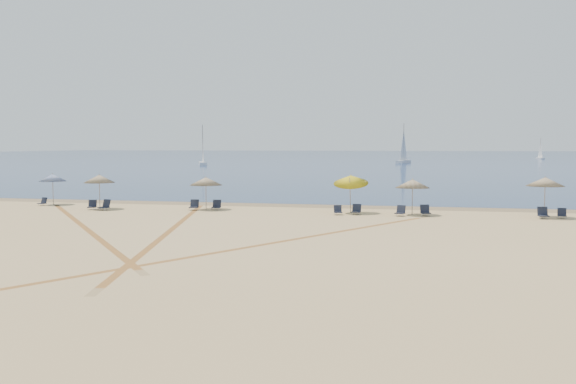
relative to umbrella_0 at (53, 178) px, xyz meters
name	(u,v)px	position (x,y,z in m)	size (l,w,h in m)	color
ground	(176,266)	(18.31, -20.82, -2.03)	(160.00, 160.00, 0.00)	tan
ocean	(399,156)	(18.31, 204.18, -2.02)	(500.00, 500.00, 0.00)	#0C2151
wet_sand	(299,205)	(18.31, 3.18, -2.03)	(500.00, 500.00, 0.00)	olive
umbrella_0	(53,178)	(0.00, 0.00, 0.00)	(2.03, 2.03, 2.37)	gray
umbrella_1	(99,179)	(5.04, -2.18, 0.09)	(2.18, 2.18, 2.46)	gray
umbrella_2	(206,181)	(12.47, -0.91, -0.06)	(2.30, 2.30, 2.31)	gray
umbrella_3	(351,179)	(22.62, -1.12, 0.20)	(2.31, 2.37, 2.82)	gray
umbrella_4	(413,184)	(26.63, -1.36, -0.02)	(2.22, 2.22, 2.36)	gray
umbrella_5	(545,182)	(34.70, -1.12, 0.19)	(2.33, 2.33, 2.56)	gray
chair_0	(43,202)	(-0.34, -0.81, -1.77)	(0.59, 0.66, 0.59)	black
chair_1	(92,205)	(4.74, -2.70, -1.74)	(0.73, 0.79, 0.67)	black
chair_2	(105,205)	(5.84, -2.94, -1.70)	(0.80, 0.87, 0.74)	black
chair_3	(194,205)	(11.80, -1.48, -1.72)	(0.68, 0.77, 0.72)	black
chair_4	(217,205)	(13.30, -1.09, -1.73)	(0.65, 0.74, 0.69)	black
chair_5	(338,211)	(21.94, -2.34, -1.76)	(0.63, 0.70, 0.61)	black
chair_6	(356,210)	(23.10, -2.04, -1.73)	(0.60, 0.69, 0.68)	black
chair_7	(400,211)	(25.91, -2.22, -1.73)	(0.71, 0.78, 0.67)	black
chair_8	(425,211)	(27.45, -1.79, -1.72)	(0.71, 0.79, 0.70)	black
chair_9	(543,214)	(34.49, -1.90, -1.71)	(0.64, 0.74, 0.72)	black
chair_10	(562,214)	(35.68, -1.39, -1.76)	(0.59, 0.67, 0.62)	black
sailboat_0	(203,153)	(-20.13, 89.22, 0.65)	(3.66, 6.07, 8.85)	white
sailboat_1	(540,153)	(62.91, 165.63, -0.04)	(2.00, 4.55, 6.58)	white
sailboat_2	(404,151)	(22.63, 112.28, 0.85)	(3.50, 6.59, 9.53)	white
tire_tracks	(168,233)	(14.54, -12.55, -2.03)	(50.81, 43.42, 0.00)	tan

